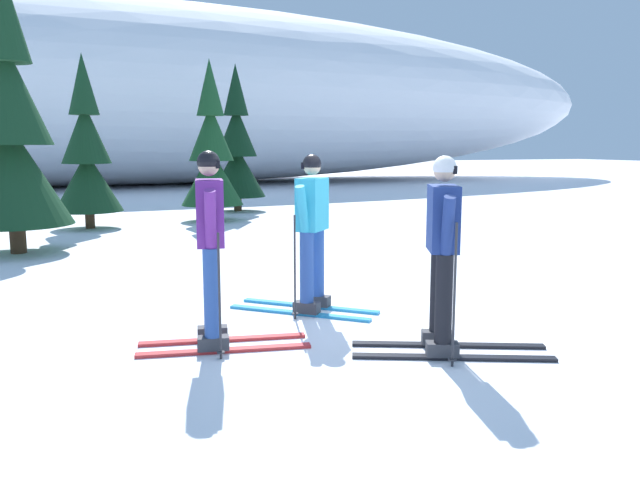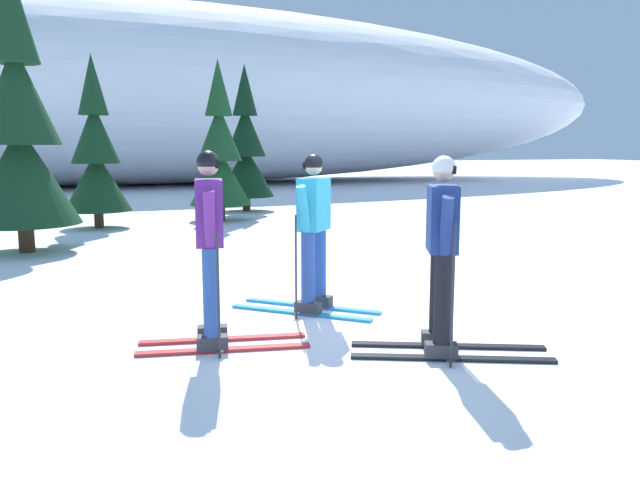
# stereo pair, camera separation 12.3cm
# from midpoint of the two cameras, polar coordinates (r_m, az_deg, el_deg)

# --- Properties ---
(ground_plane) EXTENTS (120.00, 120.00, 0.00)m
(ground_plane) POSITION_cam_midpoint_polar(r_m,az_deg,el_deg) (6.68, 6.37, -7.65)
(ground_plane) COLOR white
(skier_navy_jacket) EXTENTS (1.80, 1.15, 1.77)m
(skier_navy_jacket) POSITION_cam_midpoint_polar(r_m,az_deg,el_deg) (5.68, 11.55, -1.02)
(skier_navy_jacket) COLOR black
(skier_navy_jacket) RESTS_ON ground
(skier_purple_jacket) EXTENTS (1.62, 0.79, 1.81)m
(skier_purple_jacket) POSITION_cam_midpoint_polar(r_m,az_deg,el_deg) (5.83, -9.18, -0.47)
(skier_purple_jacket) COLOR red
(skier_purple_jacket) RESTS_ON ground
(skier_cyan_jacket) EXTENTS (1.51, 1.45, 1.76)m
(skier_cyan_jacket) POSITION_cam_midpoint_polar(r_m,az_deg,el_deg) (7.00, -0.12, 0.86)
(skier_cyan_jacket) COLOR #2893CC
(skier_cyan_jacket) RESTS_ON ground
(pine_tree_far_left) EXTENTS (1.90, 1.90, 4.91)m
(pine_tree_far_left) POSITION_cam_midpoint_polar(r_m,az_deg,el_deg) (12.06, -25.15, 8.69)
(pine_tree_far_left) COLOR #47301E
(pine_tree_far_left) RESTS_ON ground
(pine_tree_center_left) EXTENTS (1.48, 1.48, 3.83)m
(pine_tree_center_left) POSITION_cam_midpoint_polar(r_m,az_deg,el_deg) (15.06, -19.29, 7.11)
(pine_tree_center_left) COLOR #47301E
(pine_tree_center_left) RESTS_ON ground
(pine_tree_center_right) EXTENTS (1.51, 1.51, 3.90)m
(pine_tree_center_right) POSITION_cam_midpoint_polar(r_m,az_deg,el_deg) (15.82, -8.78, 7.64)
(pine_tree_center_right) COLOR #47301E
(pine_tree_center_right) RESTS_ON ground
(pine_tree_far_right) EXTENTS (1.57, 1.57, 4.07)m
(pine_tree_far_right) POSITION_cam_midpoint_polar(r_m,az_deg,el_deg) (18.06, -6.51, 8.01)
(pine_tree_far_right) COLOR #47301E
(pine_tree_far_right) RESTS_ON ground
(snow_ridge_background) EXTENTS (51.53, 15.83, 8.27)m
(snow_ridge_background) POSITION_cam_midpoint_polar(r_m,az_deg,el_deg) (31.49, -16.57, 12.35)
(snow_ridge_background) COLOR white
(snow_ridge_background) RESTS_ON ground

